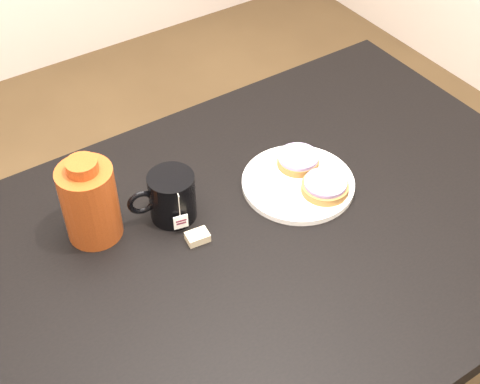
# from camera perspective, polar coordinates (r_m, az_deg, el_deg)

# --- Properties ---
(table) EXTENTS (1.40, 0.90, 0.75)m
(table) POSITION_cam_1_polar(r_m,az_deg,el_deg) (1.40, 1.00, -6.32)
(table) COLOR black
(table) RESTS_ON ground_plane
(plate) EXTENTS (0.24, 0.24, 0.02)m
(plate) POSITION_cam_1_polar(r_m,az_deg,el_deg) (1.45, 4.98, 0.82)
(plate) COLOR white
(plate) RESTS_ON table
(bagel_back) EXTENTS (0.10, 0.10, 0.03)m
(bagel_back) POSITION_cam_1_polar(r_m,az_deg,el_deg) (1.48, 4.98, 2.74)
(bagel_back) COLOR brown
(bagel_back) RESTS_ON plate
(bagel_front) EXTENTS (0.13, 0.13, 0.03)m
(bagel_front) POSITION_cam_1_polar(r_m,az_deg,el_deg) (1.42, 7.27, 0.49)
(bagel_front) COLOR brown
(bagel_front) RESTS_ON plate
(mug) EXTENTS (0.15, 0.11, 0.11)m
(mug) POSITION_cam_1_polar(r_m,az_deg,el_deg) (1.36, -5.90, -0.38)
(mug) COLOR black
(mug) RESTS_ON table
(teabag_pouch) EXTENTS (0.05, 0.04, 0.02)m
(teabag_pouch) POSITION_cam_1_polar(r_m,az_deg,el_deg) (1.33, -3.64, -3.85)
(teabag_pouch) COLOR #C6B793
(teabag_pouch) RESTS_ON table
(bagel_package) EXTENTS (0.14, 0.14, 0.19)m
(bagel_package) POSITION_cam_1_polar(r_m,az_deg,el_deg) (1.32, -12.71, -0.79)
(bagel_package) COLOR maroon
(bagel_package) RESTS_ON table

